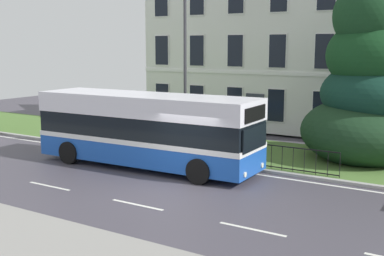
{
  "coord_description": "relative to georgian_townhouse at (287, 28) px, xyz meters",
  "views": [
    {
      "loc": [
        9.44,
        -13.68,
        5.0
      ],
      "look_at": [
        -1.55,
        3.98,
        1.52
      ],
      "focal_mm": 46.28,
      "sensor_mm": 36.0,
      "label": 1
    }
  ],
  "objects": [
    {
      "name": "georgian_townhouse",
      "position": [
        0.0,
        0.0,
        0.0
      ],
      "size": [
        15.59,
        9.33,
        11.85
      ],
      "color": "silver",
      "rests_on": "ground_plane"
    },
    {
      "name": "evergreen_tree",
      "position": [
        7.0,
        -8.08,
        -2.94
      ],
      "size": [
        5.52,
        5.42,
        7.91
      ],
      "color": "#423328",
      "rests_on": "ground_plane"
    },
    {
      "name": "single_decker_bus",
      "position": [
        -0.61,
        -13.88,
        -4.48
      ],
      "size": [
        9.75,
        2.94,
        3.02
      ],
      "rotation": [
        0.0,
        0.0,
        0.03
      ],
      "color": "blue",
      "rests_on": "ground_plane"
    },
    {
      "name": "ground_plane",
      "position": [
        2.17,
        -15.15,
        -6.09
      ],
      "size": [
        60.0,
        56.0,
        0.18
      ],
      "color": "#433F49"
    },
    {
      "name": "street_lamp_post",
      "position": [
        -0.64,
        -10.86,
        -1.61
      ],
      "size": [
        0.36,
        0.24,
        7.68
      ],
      "color": "#333338",
      "rests_on": "ground_plane"
    },
    {
      "name": "iron_verge_railing",
      "position": [
        -0.0,
        -11.87,
        -5.46
      ],
      "size": [
        13.7,
        0.04,
        0.97
      ],
      "color": "black",
      "rests_on": "ground_plane"
    }
  ]
}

